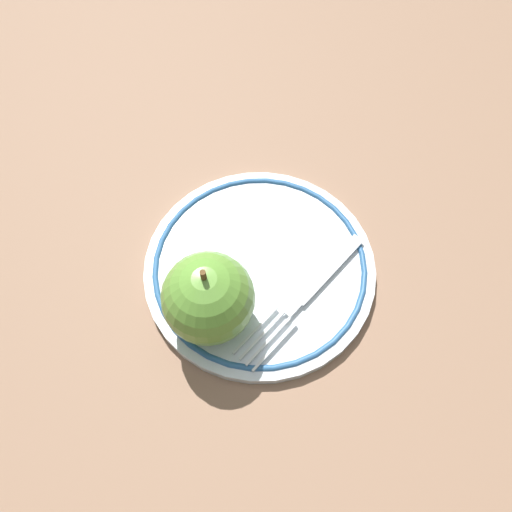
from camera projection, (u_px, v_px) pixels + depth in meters
ground_plane at (256, 262)px, 0.52m from camera, size 2.00×2.00×0.00m
plate at (256, 268)px, 0.51m from camera, size 0.23×0.23×0.01m
apple_red_whole at (208, 298)px, 0.44m from camera, size 0.08×0.08×0.09m
fork at (308, 293)px, 0.48m from camera, size 0.10×0.16×0.00m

